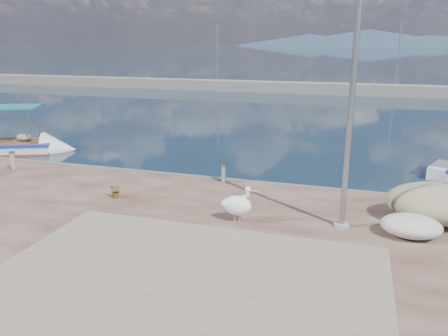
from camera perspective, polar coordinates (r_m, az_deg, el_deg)
ground at (r=12.82m, az=-5.10°, el=-10.16°), size 1400.00×1400.00×0.00m
quay_patch at (r=9.82m, az=-6.38°, el=-15.73°), size 9.00×7.00×0.01m
breakwater at (r=51.04m, az=12.27°, el=10.14°), size 120.00×2.20×7.50m
mountains at (r=660.61m, az=17.84°, el=15.80°), size 370.00×280.00×22.00m
boat_left at (r=25.86m, az=-26.10°, el=2.36°), size 6.23×4.10×2.86m
pelican at (r=12.97m, az=1.83°, el=-4.85°), size 1.16×0.64×1.11m
lamp_post at (r=12.37m, az=16.19°, el=6.83°), size 0.44×0.96×7.00m
bollard_near at (r=16.61m, az=-0.03°, el=-0.59°), size 0.23×0.23×0.70m
bollard_far at (r=20.31m, az=-25.91°, el=0.96°), size 0.25×0.25×0.75m
potted_plant at (r=15.45m, az=-13.92°, el=-2.93°), size 0.55×0.52×0.48m
net_pile_d at (r=13.14m, az=23.24°, el=-6.97°), size 1.63×1.22×0.61m
net_pile_c at (r=14.37m, az=26.21°, el=-4.18°), size 2.98×2.13×1.17m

